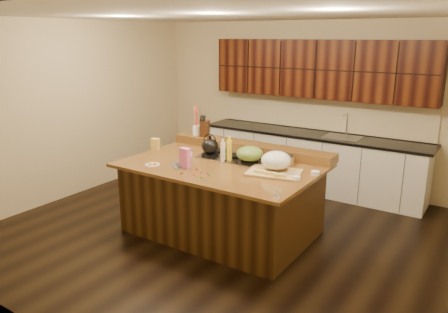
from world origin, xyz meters
The scene contains 30 objects.
room centered at (0.00, 0.00, 1.35)m, with size 5.52×5.02×2.72m.
island centered at (0.00, 0.00, 0.46)m, with size 2.40×1.60×0.92m.
back_ledge centered at (0.00, 0.70, 0.98)m, with size 2.40×0.30×0.12m, color black.
cooktop centered at (0.00, 0.30, 0.94)m, with size 0.92×0.52×0.05m.
back_counter centered at (0.30, 2.23, 0.98)m, with size 3.70×0.66×2.40m.
kettle centered at (-0.30, 0.17, 1.07)m, with size 0.22×0.22×0.20m, color black.
green_bowl centered at (0.30, 0.17, 1.06)m, with size 0.33×0.33×0.18m, color #53702D.
laptop centered at (-0.34, -0.33, 0.97)m, with size 0.36×0.35×0.19m.
oil_bottle centered at (0.01, 0.15, 1.06)m, with size 0.07×0.07×0.27m, color yellow.
vinegar_bottle centered at (-0.03, 0.06, 1.04)m, with size 0.06×0.06×0.25m, color silver.
wooden_tray centered at (0.72, 0.06, 1.03)m, with size 0.68×0.56×0.24m.
ramekin_a centered at (1.04, -0.08, 0.94)m, with size 0.10×0.10×0.04m, color white.
ramekin_b centered at (1.15, 0.21, 0.94)m, with size 0.10×0.10×0.04m, color white.
ramekin_c centered at (0.66, 0.40, 0.94)m, with size 0.10×0.10×0.04m, color white.
strainer_bowl centered at (0.65, 0.43, 0.97)m, with size 0.24×0.24×0.09m, color #996B3F.
kitchen_timer centered at (1.09, -0.65, 0.96)m, with size 0.08×0.08×0.07m, color silver.
pink_bag centered at (-0.26, -0.40, 1.04)m, with size 0.13×0.07×0.25m, color pink.
candy_plate centered at (-0.68, -0.53, 0.93)m, with size 0.18×0.18×0.01m, color white.
package_box centered at (-1.15, 0.06, 1.00)m, with size 0.11×0.08×0.16m, color #E0B54F.
utensil_crock centered at (-0.92, 0.70, 1.11)m, with size 0.12×0.12×0.14m, color white.
knife_block centered at (-0.76, 0.70, 1.15)m, with size 0.11×0.19×0.23m, color black.
gumdrop_0 centered at (-0.16, -0.62, 0.93)m, with size 0.02×0.02×0.02m, color red.
gumdrop_1 centered at (-0.15, -0.58, 0.93)m, with size 0.02×0.02×0.02m, color #198C26.
gumdrop_2 centered at (-0.10, -0.39, 0.93)m, with size 0.02×0.02×0.02m, color red.
gumdrop_3 centered at (0.13, -0.61, 0.93)m, with size 0.02×0.02×0.02m, color #198C26.
gumdrop_4 centered at (0.10, -0.45, 0.93)m, with size 0.02×0.02×0.02m, color red.
gumdrop_5 centered at (-0.20, -0.39, 0.93)m, with size 0.02×0.02×0.02m, color #198C26.
gumdrop_6 centered at (0.01, -0.57, 0.93)m, with size 0.02×0.02×0.02m, color red.
gumdrop_7 centered at (0.15, -0.48, 0.93)m, with size 0.02×0.02×0.02m, color #198C26.
gumdrop_8 centered at (0.02, -0.45, 0.93)m, with size 0.02×0.02×0.02m, color red.
Camera 1 is at (2.90, -4.34, 2.47)m, focal length 35.00 mm.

